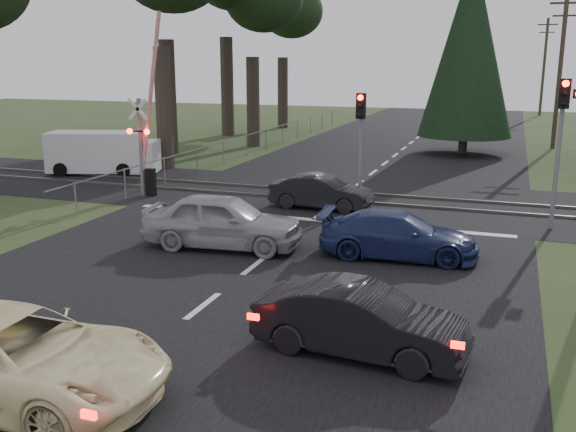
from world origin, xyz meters
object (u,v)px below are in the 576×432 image
at_px(blue_sedan, 398,235).
at_px(cream_coupe, 13,356).
at_px(utility_pole_far, 544,65).
at_px(traffic_signal_center, 361,130).
at_px(dark_car_far, 322,192).
at_px(traffic_signal_right, 563,125).
at_px(dark_hatchback, 361,321).
at_px(utility_pole_mid, 560,68).
at_px(silver_car, 223,221).
at_px(white_van, 105,153).
at_px(crossing_signal, 146,144).

bearing_deg(blue_sedan, cream_coupe, 150.41).
bearing_deg(cream_coupe, utility_pole_far, -11.17).
relative_size(traffic_signal_center, dark_car_far, 1.11).
bearing_deg(traffic_signal_right, utility_pole_far, 88.80).
relative_size(traffic_signal_center, blue_sedan, 0.96).
xyz_separation_m(utility_pole_far, dark_car_far, (-8.70, -45.09, -4.12)).
relative_size(traffic_signal_right, dark_hatchback, 1.21).
height_order(utility_pole_mid, cream_coupe, utility_pole_mid).
relative_size(traffic_signal_center, silver_car, 0.90).
bearing_deg(traffic_signal_right, white_van, 167.95).
relative_size(crossing_signal, silver_car, 1.53).
xyz_separation_m(crossing_signal, dark_hatchback, (11.04, -10.93, -1.42)).
xyz_separation_m(dark_hatchback, blue_sedan, (-0.36, 6.12, -0.02)).
height_order(traffic_signal_right, white_van, traffic_signal_right).
distance_m(crossing_signal, white_van, 6.06).
distance_m(traffic_signal_center, cream_coupe, 15.43).
xyz_separation_m(dark_car_far, white_van, (-11.65, 3.70, 0.39)).
xyz_separation_m(cream_coupe, blue_sedan, (4.47, 9.46, -0.08)).
bearing_deg(cream_coupe, utility_pole_mid, -17.54).
relative_size(dark_car_far, white_van, 0.69).
xyz_separation_m(dark_hatchback, silver_car, (-5.25, 5.42, 0.14)).
height_order(traffic_signal_right, blue_sedan, traffic_signal_right).
bearing_deg(dark_hatchback, white_van, 51.72).
height_order(utility_pole_far, silver_car, utility_pole_far).
xyz_separation_m(crossing_signal, blue_sedan, (10.68, -4.80, -1.44)).
xyz_separation_m(traffic_signal_right, blue_sedan, (-4.14, -4.49, -2.69)).
distance_m(utility_pole_mid, utility_pole_far, 25.00).
relative_size(traffic_signal_right, white_van, 0.88).
height_order(traffic_signal_center, blue_sedan, traffic_signal_center).
relative_size(silver_car, dark_car_far, 1.23).
xyz_separation_m(silver_car, blue_sedan, (4.89, 0.70, -0.15)).
distance_m(utility_pole_far, white_van, 46.27).
height_order(utility_pole_mid, dark_hatchback, utility_pole_mid).
relative_size(crossing_signal, dark_hatchback, 1.80).
distance_m(utility_pole_far, blue_sedan, 50.44).
xyz_separation_m(utility_pole_far, dark_hatchback, (-4.73, -56.14, -4.09)).
distance_m(utility_pole_mid, dark_car_far, 22.28).
relative_size(crossing_signal, white_van, 1.31).
xyz_separation_m(cream_coupe, dark_hatchback, (4.83, 3.33, -0.07)).
height_order(blue_sedan, dark_car_far, blue_sedan).
distance_m(traffic_signal_right, dark_car_far, 8.22).
bearing_deg(blue_sedan, dark_car_far, 31.92).
bearing_deg(cream_coupe, white_van, 28.79).
distance_m(traffic_signal_center, dark_car_far, 2.62).
height_order(traffic_signal_center, dark_hatchback, traffic_signal_center).
bearing_deg(white_van, utility_pole_mid, 21.70).
bearing_deg(crossing_signal, dark_hatchback, -44.69).
relative_size(dark_hatchback, silver_car, 0.85).
height_order(dark_car_far, white_van, white_van).
bearing_deg(cream_coupe, blue_sedan, -27.34).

